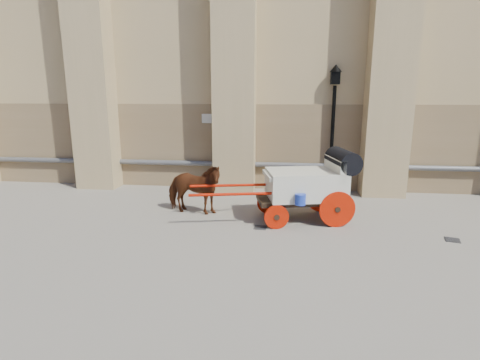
# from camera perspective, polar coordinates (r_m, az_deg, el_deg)

# --- Properties ---
(ground) EXTENTS (90.00, 90.00, 0.00)m
(ground) POSITION_cam_1_polar(r_m,az_deg,el_deg) (9.77, 2.34, -7.03)
(ground) COLOR slate
(ground) RESTS_ON ground
(horse) EXTENTS (1.84, 1.07, 1.46)m
(horse) POSITION_cam_1_polar(r_m,az_deg,el_deg) (10.64, -7.08, -1.34)
(horse) COLOR #5A2911
(horse) RESTS_ON ground
(carriage) EXTENTS (4.52, 2.04, 1.91)m
(carriage) POSITION_cam_1_polar(r_m,az_deg,el_deg) (10.17, 10.73, -0.39)
(carriage) COLOR black
(carriage) RESTS_ON ground
(street_lamp) EXTENTS (0.40, 0.40, 4.29)m
(street_lamp) POSITION_cam_1_polar(r_m,az_deg,el_deg) (13.11, 13.95, 8.00)
(street_lamp) COLOR black
(street_lamp) RESTS_ON ground
(drain_grate_near) EXTENTS (0.35, 0.35, 0.01)m
(drain_grate_near) POSITION_cam_1_polar(r_m,az_deg,el_deg) (9.67, 3.12, -7.23)
(drain_grate_near) COLOR black
(drain_grate_near) RESTS_ON ground
(drain_grate_far) EXTENTS (0.39, 0.39, 0.01)m
(drain_grate_far) POSITION_cam_1_polar(r_m,az_deg,el_deg) (10.17, 29.64, -7.94)
(drain_grate_far) COLOR black
(drain_grate_far) RESTS_ON ground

